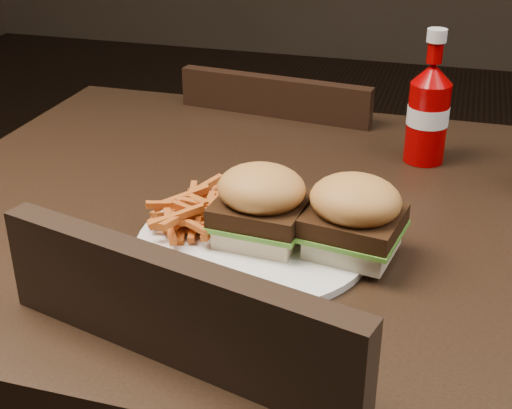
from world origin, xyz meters
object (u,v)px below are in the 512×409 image
(dining_table, at_px, (361,231))
(chair_far, at_px, (301,233))
(ketchup_bottle, at_px, (427,123))
(plate, at_px, (254,242))

(dining_table, distance_m, chair_far, 0.61)
(chair_far, relative_size, ketchup_bottle, 3.05)
(dining_table, xyz_separation_m, plate, (-0.11, -0.11, 0.03))
(chair_far, height_order, plate, plate)
(chair_far, distance_m, ketchup_bottle, 0.54)
(dining_table, relative_size, chair_far, 3.31)
(dining_table, height_order, plate, plate)
(chair_far, relative_size, plate, 1.32)
(chair_far, height_order, ketchup_bottle, ketchup_bottle)
(dining_table, xyz_separation_m, ketchup_bottle, (0.06, 0.21, 0.08))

